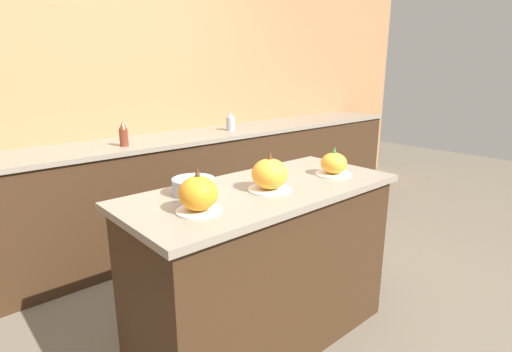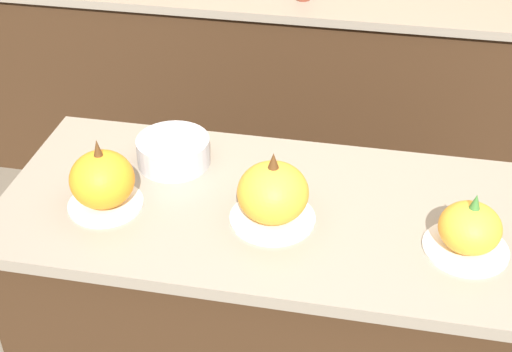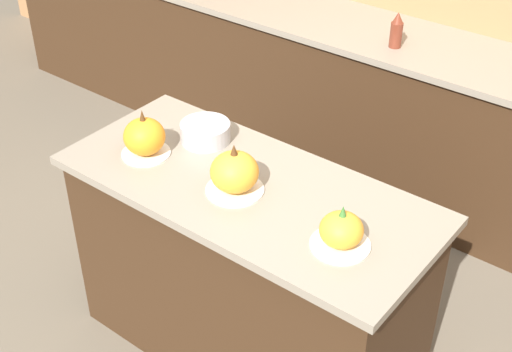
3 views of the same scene
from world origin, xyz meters
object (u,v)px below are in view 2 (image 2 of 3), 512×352
at_px(pumpkin_cake_left, 102,181).
at_px(pumpkin_cake_center, 273,194).
at_px(pumpkin_cake_right, 470,230).
at_px(mixing_bowl, 173,151).

distance_m(pumpkin_cake_left, pumpkin_cake_center, 0.44).
height_order(pumpkin_cake_left, pumpkin_cake_right, pumpkin_cake_left).
bearing_deg(pumpkin_cake_left, pumpkin_cake_center, 3.34).
xyz_separation_m(pumpkin_cake_left, pumpkin_cake_right, (0.91, -0.00, -0.02)).
height_order(pumpkin_cake_left, mixing_bowl, pumpkin_cake_left).
bearing_deg(pumpkin_cake_center, pumpkin_cake_left, -176.66).
xyz_separation_m(pumpkin_cake_left, pumpkin_cake_center, (0.43, 0.03, 0.00)).
bearing_deg(pumpkin_cake_left, mixing_bowl, 61.99).
xyz_separation_m(pumpkin_cake_left, mixing_bowl, (0.12, 0.22, -0.04)).
distance_m(pumpkin_cake_left, pumpkin_cake_right, 0.91).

